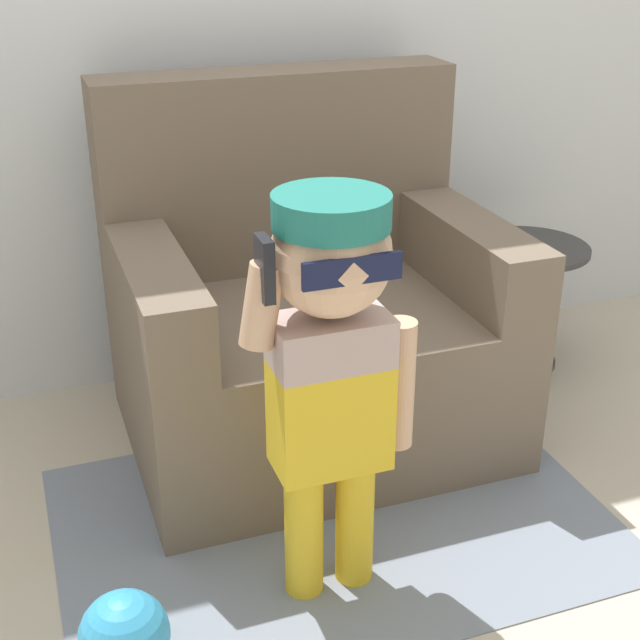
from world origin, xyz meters
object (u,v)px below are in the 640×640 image
Objects in this scene: armchair at (305,318)px; person_child at (332,342)px; side_table at (524,293)px; toy_ball at (124,636)px.

person_child is (-0.18, -0.71, 0.28)m from armchair.
toy_ball is at bearing -148.15° from side_table.
toy_ball is (-0.51, -0.11, -0.56)m from person_child.
toy_ball is (-0.69, -0.82, -0.27)m from armchair.
person_child is 5.03× the size of toy_ball.
toy_ball is (-1.54, -0.96, -0.17)m from side_table.
person_child is at bearing -140.71° from side_table.
side_table is at bearing 8.95° from armchair.
side_table is 1.82m from toy_ball.
armchair is 0.79m from person_child.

